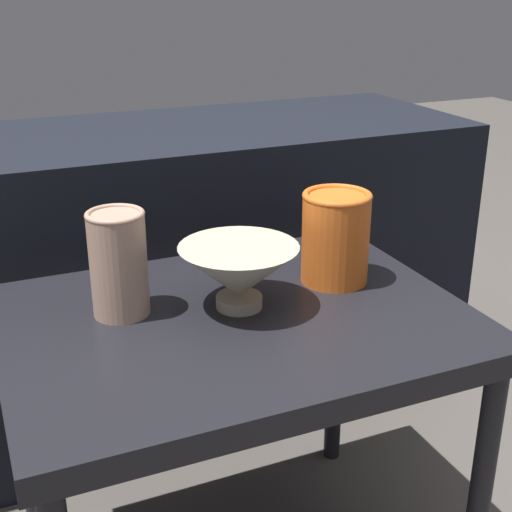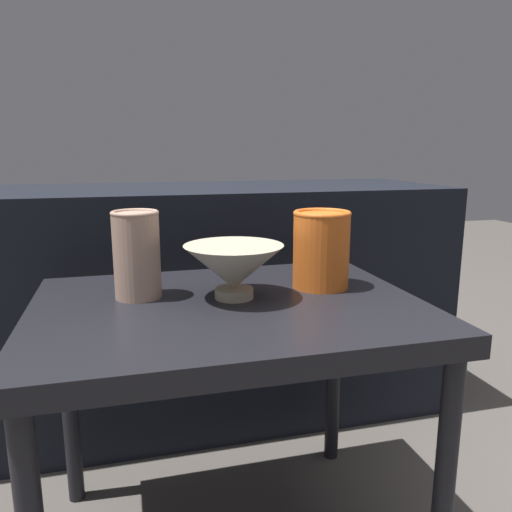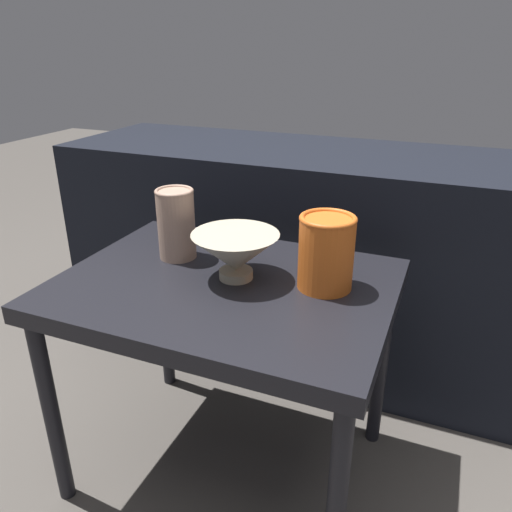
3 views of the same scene
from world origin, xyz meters
TOP-DOWN VIEW (x-y plane):
  - table at (0.00, 0.00)m, footprint 0.72×0.54m
  - couch_backdrop at (0.00, 0.60)m, footprint 1.55×0.50m
  - bowl at (0.02, 0.02)m, footprint 0.19×0.19m
  - vase_textured_left at (-0.16, 0.08)m, footprint 0.09×0.09m
  - vase_colorful_right at (0.21, 0.06)m, footprint 0.12×0.12m

SIDE VIEW (x-z plane):
  - couch_backdrop at x=0.00m, z-range 0.00..0.70m
  - table at x=0.00m, z-range 0.21..0.74m
  - bowl at x=0.02m, z-range 0.54..0.65m
  - vase_colorful_right at x=0.21m, z-range 0.54..0.70m
  - vase_textured_left at x=-0.16m, z-range 0.54..0.70m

